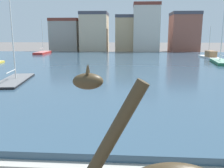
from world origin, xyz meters
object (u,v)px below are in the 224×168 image
object	(u,v)px
sailboat_black	(17,81)
sailboat_green	(219,63)
sailboat_white	(209,57)
sailboat_red	(44,53)

from	to	relation	value
sailboat_black	sailboat_green	xyz separation A→B (m)	(24.59, 16.10, 0.10)
sailboat_white	sailboat_red	world-z (taller)	sailboat_red
sailboat_white	sailboat_black	size ratio (longest dim) A/B	1.06
sailboat_white	sailboat_black	xyz separation A→B (m)	(-25.72, -24.79, -0.20)
sailboat_white	sailboat_red	size ratio (longest dim) A/B	1.10
sailboat_green	sailboat_white	bearing A→B (deg)	82.59
sailboat_white	sailboat_black	distance (m)	35.72
sailboat_white	sailboat_green	world-z (taller)	sailboat_green
sailboat_black	sailboat_green	world-z (taller)	sailboat_black
sailboat_red	sailboat_green	world-z (taller)	sailboat_green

